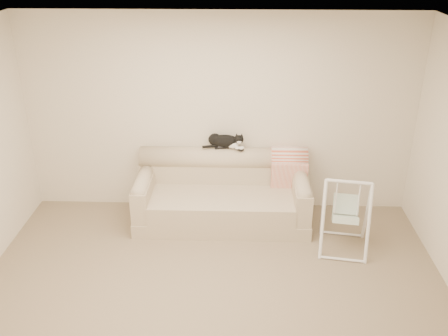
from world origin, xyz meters
The scene contains 8 objects.
ground_plane centered at (0.00, 0.00, 0.00)m, with size 5.00×5.00×0.00m, color #77634E.
room_shell centered at (0.00, 0.00, 1.53)m, with size 5.04×4.04×2.60m.
sofa centered at (0.05, 1.62, 0.35)m, with size 2.20×0.93×0.90m.
remote_a centered at (0.03, 1.86, 0.91)m, with size 0.19×0.08×0.03m.
remote_b centered at (0.24, 1.84, 0.91)m, with size 0.15×0.16×0.02m.
tuxedo_cat centered at (0.07, 1.87, 1.00)m, with size 0.54×0.23×0.21m.
throw_blanket centered at (0.91, 1.84, 0.72)m, with size 0.46×0.38×0.58m.
baby_swing centered at (1.50, 1.00, 0.45)m, with size 0.63×0.66×0.90m.
Camera 1 is at (0.25, -4.04, 3.41)m, focal length 40.00 mm.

